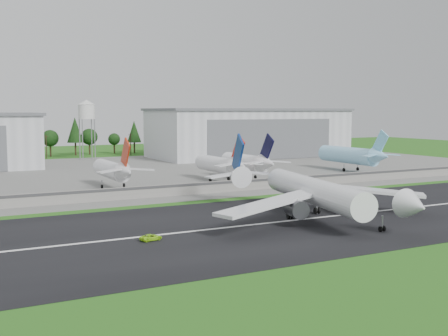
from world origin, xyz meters
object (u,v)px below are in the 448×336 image
parked_jet_red_a (114,170)px  parked_jet_red_b (221,164)px  ground_vehicle (151,237)px  parked_jet_navy (249,162)px  parked_jet_skyblue (354,155)px  main_airliner (315,197)px

parked_jet_red_a → parked_jet_red_b: size_ratio=1.00×
ground_vehicle → parked_jet_red_a: bearing=-24.6°
parked_jet_navy → parked_jet_skyblue: size_ratio=0.84×
parked_jet_red_a → parked_jet_skyblue: (98.35, 5.09, 0.56)m
main_airliner → parked_jet_red_b: size_ratio=1.88×
parked_jet_skyblue → parked_jet_navy: bearing=-174.3°
main_airliner → parked_jet_skyblue: 102.08m
main_airliner → parked_jet_navy: (21.65, 67.00, 1.35)m
ground_vehicle → parked_jet_red_a: size_ratio=0.14×
parked_jet_skyblue → parked_jet_red_b: bearing=-175.3°
ground_vehicle → parked_jet_skyblue: bearing=-69.6°
parked_jet_red_a → parked_jet_navy: size_ratio=1.00×
parked_jet_red_a → parked_jet_red_b: bearing=0.0°
ground_vehicle → parked_jet_red_b: 86.91m
parked_jet_navy → ground_vehicle: bearing=-131.2°
parked_jet_red_b → parked_jet_navy: 10.70m
ground_vehicle → parked_jet_red_b: size_ratio=0.14×
ground_vehicle → main_airliner: bearing=-98.8°
parked_jet_red_b → parked_jet_navy: size_ratio=1.00×
ground_vehicle → parked_jet_navy: size_ratio=0.14×
main_airliner → parked_jet_navy: size_ratio=1.88×
parked_jet_red_a → parked_jet_skyblue: 98.48m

